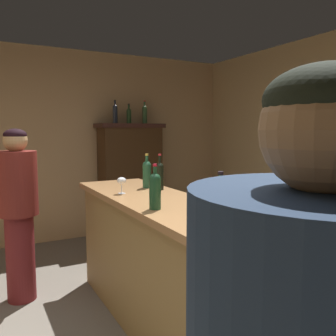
{
  "coord_description": "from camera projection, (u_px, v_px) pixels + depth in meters",
  "views": [
    {
      "loc": [
        -0.95,
        -1.86,
        1.55
      ],
      "look_at": [
        0.37,
        0.6,
        1.26
      ],
      "focal_mm": 38.27,
      "sensor_mm": 36.0,
      "label": 1
    }
  ],
  "objects": [
    {
      "name": "wall_back",
      "position": [
        54.0,
        146.0,
        4.97
      ],
      "size": [
        5.39,
        0.12,
        2.66
      ],
      "primitive_type": "cube",
      "color": "tan",
      "rests_on": "ground"
    },
    {
      "name": "bar_counter",
      "position": [
        186.0,
        282.0,
        2.46
      ],
      "size": [
        0.65,
        3.12,
        1.02
      ],
      "color": "olive",
      "rests_on": "ground"
    },
    {
      "name": "display_cabinet",
      "position": [
        130.0,
        178.0,
        5.22
      ],
      "size": [
        0.95,
        0.44,
        1.65
      ],
      "color": "#342110",
      "rests_on": "ground"
    },
    {
      "name": "wine_bottle_syrah",
      "position": [
        220.0,
        209.0,
        1.72
      ],
      "size": [
        0.07,
        0.07,
        0.33
      ],
      "color": "#2F5129",
      "rests_on": "bar_counter"
    },
    {
      "name": "wine_bottle_merlot",
      "position": [
        160.0,
        175.0,
        3.17
      ],
      "size": [
        0.07,
        0.07,
        0.32
      ],
      "color": "black",
      "rests_on": "bar_counter"
    },
    {
      "name": "wine_bottle_chardonnay",
      "position": [
        147.0,
        173.0,
        3.28
      ],
      "size": [
        0.08,
        0.08,
        0.31
      ],
      "color": "#225134",
      "rests_on": "bar_counter"
    },
    {
      "name": "wine_bottle_riesling",
      "position": [
        155.0,
        189.0,
        2.39
      ],
      "size": [
        0.08,
        0.08,
        0.31
      ],
      "color": "#183F25",
      "rests_on": "bar_counter"
    },
    {
      "name": "wine_glass_front",
      "position": [
        298.0,
        244.0,
        1.3
      ],
      "size": [
        0.08,
        0.08,
        0.15
      ],
      "color": "white",
      "rests_on": "bar_counter"
    },
    {
      "name": "wine_glass_mid",
      "position": [
        122.0,
        181.0,
        2.98
      ],
      "size": [
        0.08,
        0.08,
        0.14
      ],
      "color": "white",
      "rests_on": "bar_counter"
    },
    {
      "name": "flower_arrangement",
      "position": [
        318.0,
        202.0,
        1.48
      ],
      "size": [
        0.14,
        0.15,
        0.41
      ],
      "color": "tan",
      "rests_on": "bar_counter"
    },
    {
      "name": "cheese_plate",
      "position": [
        285.0,
        231.0,
        1.86
      ],
      "size": [
        0.19,
        0.19,
        0.01
      ],
      "primitive_type": "cylinder",
      "color": "white",
      "rests_on": "bar_counter"
    },
    {
      "name": "display_bottle_left",
      "position": [
        115.0,
        113.0,
        5.02
      ],
      "size": [
        0.07,
        0.07,
        0.33
      ],
      "color": "#1F2532",
      "rests_on": "display_cabinet"
    },
    {
      "name": "display_bottle_midleft",
      "position": [
        129.0,
        115.0,
        5.12
      ],
      "size": [
        0.07,
        0.07,
        0.28
      ],
      "color": "#203A1C",
      "rests_on": "display_cabinet"
    },
    {
      "name": "display_bottle_center",
      "position": [
        145.0,
        114.0,
        5.24
      ],
      "size": [
        0.07,
        0.07,
        0.34
      ],
      "color": "#2C4B2B",
      "rests_on": "display_cabinet"
    },
    {
      "name": "patron_in_navy",
      "position": [
        18.0,
        207.0,
        3.21
      ],
      "size": [
        0.35,
        0.35,
        1.57
      ],
      "rotation": [
        0.0,
        0.0,
        -1.14
      ],
      "color": "maroon",
      "rests_on": "ground"
    }
  ]
}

